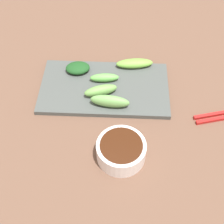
# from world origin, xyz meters

# --- Properties ---
(tabletop) EXTENTS (2.10, 2.10, 0.02)m
(tabletop) POSITION_xyz_m (0.00, 0.00, 0.01)
(tabletop) COLOR brown
(tabletop) RESTS_ON ground
(sauce_bowl) EXTENTS (0.10, 0.10, 0.04)m
(sauce_bowl) POSITION_xyz_m (-0.12, -0.03, 0.04)
(sauce_bowl) COLOR white
(sauce_bowl) RESTS_ON tabletop
(serving_plate) EXTENTS (0.18, 0.32, 0.01)m
(serving_plate) POSITION_xyz_m (0.07, 0.02, 0.03)
(serving_plate) COLOR #4A504E
(serving_plate) RESTS_ON tabletop
(broccoli_stalk_0) EXTENTS (0.03, 0.10, 0.03)m
(broccoli_stalk_0) POSITION_xyz_m (0.01, 0.00, 0.05)
(broccoli_stalk_0) COLOR #70AB58
(broccoli_stalk_0) RESTS_ON serving_plate
(broccoli_stalk_1) EXTENTS (0.03, 0.07, 0.02)m
(broccoli_stalk_1) POSITION_xyz_m (0.09, 0.02, 0.04)
(broccoli_stalk_1) COLOR #66B951
(broccoli_stalk_1) RESTS_ON serving_plate
(broccoli_leafy_2) EXTENTS (0.05, 0.07, 0.02)m
(broccoli_leafy_2) POSITION_xyz_m (0.12, 0.09, 0.04)
(broccoli_leafy_2) COLOR #1C4C1F
(broccoli_leafy_2) RESTS_ON serving_plate
(broccoli_stalk_3) EXTENTS (0.05, 0.09, 0.03)m
(broccoli_stalk_3) POSITION_xyz_m (0.04, 0.02, 0.05)
(broccoli_stalk_3) COLOR #6EA44F
(broccoli_stalk_3) RESTS_ON serving_plate
(broccoli_stalk_4) EXTENTS (0.04, 0.10, 0.02)m
(broccoli_stalk_4) POSITION_xyz_m (0.15, -0.06, 0.04)
(broccoli_stalk_4) COLOR #76B742
(broccoli_stalk_4) RESTS_ON serving_plate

